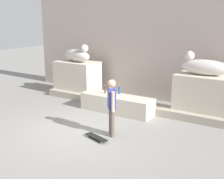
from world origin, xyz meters
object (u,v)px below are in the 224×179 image
at_px(bottle_blue, 119,90).
at_px(skateboard, 96,137).
at_px(bottle_brown, 105,90).
at_px(skater, 112,105).
at_px(statue_reclining_right, 204,67).

bearing_deg(bottle_blue, skateboard, -72.46).
relative_size(skateboard, bottle_brown, 2.69).
relative_size(skateboard, bottle_blue, 2.51).
height_order(skater, bottle_brown, skater).
xyz_separation_m(bottle_blue, bottle_brown, (-0.49, -0.20, -0.01)).
xyz_separation_m(skateboard, bottle_brown, (-1.33, 2.44, 0.68)).
bearing_deg(skateboard, statue_reclining_right, -101.98).
relative_size(statue_reclining_right, bottle_brown, 5.29).
bearing_deg(statue_reclining_right, skater, 58.54).
xyz_separation_m(skater, bottle_blue, (-1.04, 2.16, -0.17)).
distance_m(skater, bottle_blue, 2.40).
bearing_deg(skater, skateboard, 116.03).
distance_m(bottle_blue, bottle_brown, 0.53).
height_order(skater, bottle_blue, skater).
xyz_separation_m(skateboard, bottle_blue, (-0.83, 2.64, 0.69)).
height_order(statue_reclining_right, bottle_brown, statue_reclining_right).
xyz_separation_m(skater, skateboard, (-0.21, -0.48, -0.86)).
height_order(skater, skateboard, skater).
relative_size(statue_reclining_right, skateboard, 1.97).
xyz_separation_m(statue_reclining_right, skater, (-1.72, -3.06, -0.83)).
bearing_deg(skater, bottle_brown, -2.63).
xyz_separation_m(statue_reclining_right, bottle_blue, (-2.76, -0.90, -1.00)).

